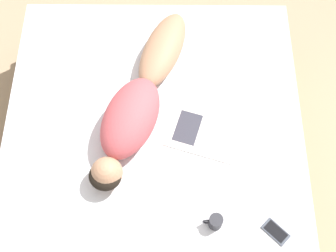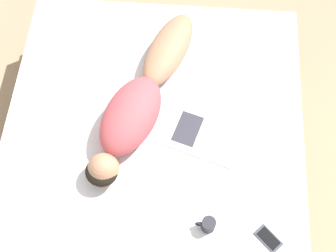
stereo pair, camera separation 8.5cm
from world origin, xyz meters
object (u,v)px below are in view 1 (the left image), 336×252
Objects in this scene: cell_phone at (276,232)px; coffee_mug at (215,222)px; person at (139,101)px; open_magazine at (204,132)px.

coffee_mug is at bearing -52.95° from cell_phone.
coffee_mug is (-0.43, 0.71, -0.06)m from person.
open_magazine is 4.48× the size of coffee_mug.
coffee_mug reaches higher than open_magazine.
person is 2.62× the size of open_magazine.
person is 1.08m from cell_phone.
cell_phone is (-0.37, 0.59, 0.00)m from open_magazine.
open_magazine is at bearing -103.75° from cell_phone.
cell_phone is (-0.76, 0.76, -0.10)m from person.
person is at bearing -5.34° from open_magazine.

